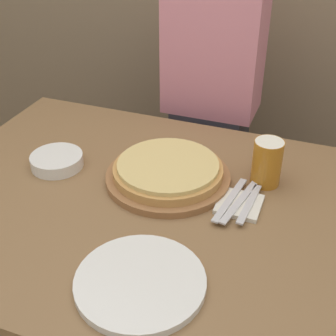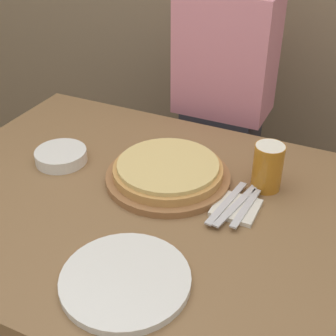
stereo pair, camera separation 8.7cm
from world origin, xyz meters
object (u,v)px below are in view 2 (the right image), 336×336
at_px(dinner_knife, 236,205).
at_px(diner_person, 221,126).
at_px(pizza_on_board, 168,172).
at_px(side_bowl, 61,156).
at_px(dinner_plate, 125,280).
at_px(beer_glass, 268,165).
at_px(spoon, 246,208).
at_px(fork, 227,203).

height_order(dinner_knife, diner_person, diner_person).
bearing_deg(pizza_on_board, side_bowl, -172.21).
bearing_deg(dinner_plate, diner_person, 96.83).
xyz_separation_m(beer_glass, dinner_knife, (-0.04, -0.13, -0.06)).
bearing_deg(spoon, beer_glass, 83.32).
bearing_deg(fork, dinner_knife, 0.00).
bearing_deg(diner_person, dinner_knife, -67.31).
bearing_deg(dinner_knife, side_bowl, 179.79).
bearing_deg(side_bowl, beer_glass, 12.35).
distance_m(dinner_plate, fork, 0.35).
xyz_separation_m(side_bowl, fork, (0.51, -0.00, -0.00)).
relative_size(dinner_plate, spoon, 1.58).
height_order(pizza_on_board, beer_glass, beer_glass).
height_order(dinner_knife, spoon, same).
relative_size(pizza_on_board, dinner_plate, 1.25).
height_order(fork, spoon, same).
xyz_separation_m(dinner_plate, fork, (0.10, 0.33, 0.01)).
bearing_deg(side_bowl, fork, -0.22).
bearing_deg(pizza_on_board, beer_glass, 18.01).
distance_m(side_bowl, diner_person, 0.65).
distance_m(fork, spoon, 0.05).
xyz_separation_m(side_bowl, diner_person, (0.30, 0.57, -0.11)).
xyz_separation_m(dinner_plate, side_bowl, (-0.41, 0.34, 0.01)).
bearing_deg(fork, beer_glass, 63.07).
bearing_deg(diner_person, beer_glass, -57.79).
height_order(side_bowl, dinner_knife, side_bowl).
distance_m(beer_glass, dinner_plate, 0.50).
bearing_deg(spoon, dinner_knife, -180.00).
bearing_deg(dinner_knife, diner_person, 112.69).
height_order(pizza_on_board, fork, pizza_on_board).
bearing_deg(side_bowl, dinner_knife, -0.21).
distance_m(pizza_on_board, side_bowl, 0.33).
relative_size(dinner_knife, spoon, 1.17).
bearing_deg(pizza_on_board, spoon, -11.10).
bearing_deg(pizza_on_board, fork, -13.98).
relative_size(pizza_on_board, dinner_knife, 1.69).
xyz_separation_m(dinner_plate, diner_person, (-0.11, 0.90, -0.10)).
distance_m(spoon, diner_person, 0.63).
distance_m(beer_glass, side_bowl, 0.59).
xyz_separation_m(beer_glass, fork, (-0.06, -0.13, -0.06)).
height_order(dinner_plate, fork, dinner_plate).
bearing_deg(beer_glass, side_bowl, -167.65).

